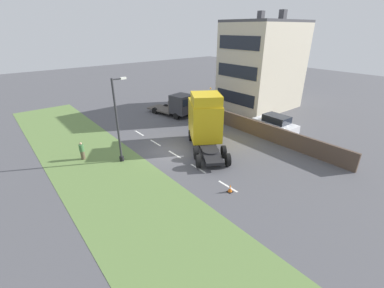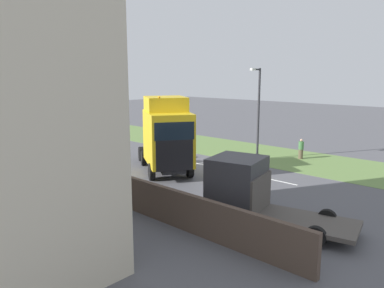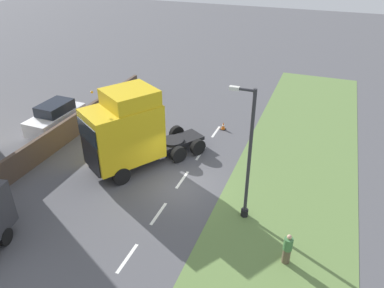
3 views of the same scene
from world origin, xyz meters
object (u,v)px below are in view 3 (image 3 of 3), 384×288
object	(u,v)px
lorry_cab	(127,131)
traffic_cone_lead	(223,126)
lamp_post	(247,164)
pedestrian	(287,249)
parked_car	(56,117)

from	to	relation	value
lorry_cab	traffic_cone_lead	size ratio (longest dim) A/B	12.75
lorry_cab	lamp_post	world-z (taller)	lamp_post
lorry_cab	pedestrian	world-z (taller)	lorry_cab
lorry_cab	pedestrian	bearing A→B (deg)	-170.71
parked_car	pedestrian	bearing A→B (deg)	160.26
lamp_post	traffic_cone_lead	size ratio (longest dim) A/B	11.71
pedestrian	traffic_cone_lead	bearing A→B (deg)	-61.08
lamp_post	traffic_cone_lead	xyz separation A→B (m)	(3.67, -8.75, -2.80)
lorry_cab	traffic_cone_lead	bearing A→B (deg)	-86.54
lorry_cab	parked_car	distance (m)	7.96
lorry_cab	traffic_cone_lead	distance (m)	8.14
lorry_cab	parked_car	bearing A→B (deg)	13.22
pedestrian	parked_car	bearing A→B (deg)	-21.49
traffic_cone_lead	lamp_post	bearing A→B (deg)	112.73
parked_car	lamp_post	xyz separation A→B (m)	(-14.85, 4.47, 2.08)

